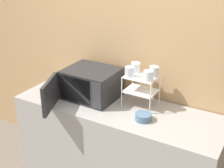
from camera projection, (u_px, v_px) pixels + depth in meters
wall_back at (136, 56)px, 3.01m from camera, size 8.00×0.06×2.60m
counter at (117, 148)px, 3.05m from camera, size 1.97×0.66×0.92m
microwave at (90, 84)px, 2.99m from camera, size 0.52×0.78×0.29m
dish_rack at (141, 84)px, 2.82m from camera, size 0.29×0.22×0.29m
glass_front_left at (130, 72)px, 2.76m from camera, size 0.08×0.08×0.09m
glass_back_right at (154, 71)px, 2.76m from camera, size 0.08×0.08×0.09m
glass_front_right at (148, 76)px, 2.67m from camera, size 0.08×0.08×0.09m
glass_back_left at (136, 67)px, 2.86m from camera, size 0.08×0.08×0.09m
bowl at (143, 117)px, 2.64m from camera, size 0.14×0.14×0.06m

